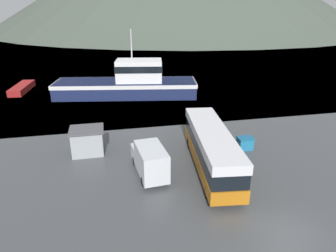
% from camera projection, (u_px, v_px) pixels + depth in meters
% --- Properties ---
extents(ground_plane, '(400.00, 400.00, 0.00)m').
position_uv_depth(ground_plane, '(289.00, 232.00, 17.74)').
color(ground_plane, '#424447').
extents(water_surface, '(240.00, 240.00, 0.00)m').
position_uv_depth(water_surface, '(123.00, 35.00, 143.51)').
color(water_surface, slate).
rests_on(water_surface, ground).
extents(tour_bus, '(3.97, 11.85, 3.34)m').
position_uv_depth(tour_bus, '(211.00, 147.00, 24.24)').
color(tour_bus, '#B26614').
rests_on(tour_bus, ground).
extents(delivery_van, '(2.41, 5.44, 2.56)m').
position_uv_depth(delivery_van, '(150.00, 160.00, 23.39)').
color(delivery_van, silver).
rests_on(delivery_van, ground).
extents(fishing_boat, '(21.49, 9.25, 9.67)m').
position_uv_depth(fishing_boat, '(129.00, 83.00, 44.64)').
color(fishing_boat, '#19234C').
rests_on(fishing_boat, water_surface).
extents(storage_bin, '(1.47, 1.06, 1.19)m').
position_uv_depth(storage_bin, '(245.00, 143.00, 27.96)').
color(storage_bin, teal).
rests_on(storage_bin, ground).
extents(dock_kiosk, '(3.00, 2.61, 2.36)m').
position_uv_depth(dock_kiosk, '(87.00, 141.00, 27.04)').
color(dock_kiosk, '#93999E').
rests_on(dock_kiosk, ground).
extents(small_boat, '(2.60, 7.65, 0.99)m').
position_uv_depth(small_boat, '(22.00, 88.00, 47.60)').
color(small_boat, maroon).
rests_on(small_boat, water_surface).
extents(mooring_bollard, '(0.45, 0.45, 0.98)m').
position_uv_depth(mooring_bollard, '(191.00, 126.00, 32.32)').
color(mooring_bollard, '#4C4C51').
rests_on(mooring_bollard, ground).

